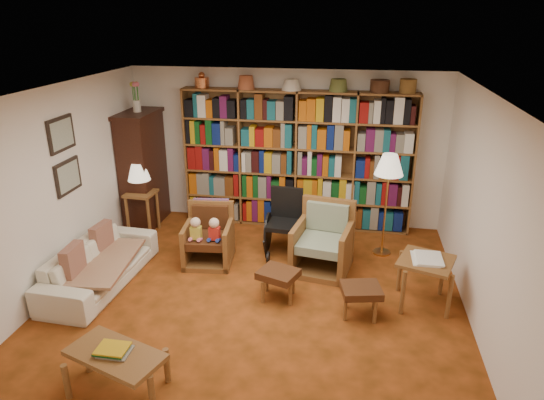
% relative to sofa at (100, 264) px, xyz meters
% --- Properties ---
extents(floor, '(5.00, 5.00, 0.00)m').
position_rel_sofa_xyz_m(floor, '(2.05, -0.03, -0.27)').
color(floor, '#AB4A1A').
rests_on(floor, ground).
extents(ceiling, '(5.00, 5.00, 0.00)m').
position_rel_sofa_xyz_m(ceiling, '(2.05, -0.03, 2.23)').
color(ceiling, white).
rests_on(ceiling, wall_back).
extents(wall_back, '(5.00, 0.00, 5.00)m').
position_rel_sofa_xyz_m(wall_back, '(2.05, 2.47, 0.98)').
color(wall_back, white).
rests_on(wall_back, floor).
extents(wall_front, '(5.00, 0.00, 5.00)m').
position_rel_sofa_xyz_m(wall_front, '(2.05, -2.53, 0.98)').
color(wall_front, white).
rests_on(wall_front, floor).
extents(wall_left, '(0.00, 5.00, 5.00)m').
position_rel_sofa_xyz_m(wall_left, '(-0.45, -0.03, 0.98)').
color(wall_left, white).
rests_on(wall_left, floor).
extents(wall_right, '(0.00, 5.00, 5.00)m').
position_rel_sofa_xyz_m(wall_right, '(4.55, -0.03, 0.98)').
color(wall_right, white).
rests_on(wall_right, floor).
extents(bookshelf, '(3.60, 0.30, 2.42)m').
position_rel_sofa_xyz_m(bookshelf, '(2.25, 2.30, 0.90)').
color(bookshelf, brown).
rests_on(bookshelf, floor).
extents(curio_cabinet, '(0.50, 0.95, 2.40)m').
position_rel_sofa_xyz_m(curio_cabinet, '(-0.20, 1.97, 0.68)').
color(curio_cabinet, '#351A0E').
rests_on(curio_cabinet, floor).
extents(framed_pictures, '(0.03, 0.52, 0.97)m').
position_rel_sofa_xyz_m(framed_pictures, '(-0.43, 0.27, 1.35)').
color(framed_pictures, black).
rests_on(framed_pictures, wall_left).
extents(sofa, '(1.90, 0.82, 0.55)m').
position_rel_sofa_xyz_m(sofa, '(0.00, 0.00, 0.00)').
color(sofa, silver).
rests_on(sofa, floor).
extents(sofa_throw, '(0.83, 1.37, 0.04)m').
position_rel_sofa_xyz_m(sofa_throw, '(0.05, 0.00, 0.03)').
color(sofa_throw, beige).
rests_on(sofa_throw, sofa).
extents(cushion_left, '(0.15, 0.38, 0.37)m').
position_rel_sofa_xyz_m(cushion_left, '(-0.13, 0.35, 0.18)').
color(cushion_left, maroon).
rests_on(cushion_left, sofa).
extents(cushion_right, '(0.15, 0.40, 0.39)m').
position_rel_sofa_xyz_m(cushion_right, '(-0.13, -0.35, 0.18)').
color(cushion_right, maroon).
rests_on(cushion_right, sofa).
extents(side_table_lamp, '(0.45, 0.45, 0.68)m').
position_rel_sofa_xyz_m(side_table_lamp, '(-0.10, 1.58, 0.23)').
color(side_table_lamp, brown).
rests_on(side_table_lamp, floor).
extents(table_lamp, '(0.35, 0.35, 0.47)m').
position_rel_sofa_xyz_m(table_lamp, '(-0.10, 1.58, 0.73)').
color(table_lamp, gold).
rests_on(table_lamp, side_table_lamp).
extents(armchair_leather, '(0.71, 0.75, 0.83)m').
position_rel_sofa_xyz_m(armchair_leather, '(1.21, 0.87, 0.07)').
color(armchair_leather, brown).
rests_on(armchair_leather, floor).
extents(armchair_sage, '(0.86, 0.89, 0.92)m').
position_rel_sofa_xyz_m(armchair_sage, '(2.79, 0.94, 0.08)').
color(armchair_sage, brown).
rests_on(armchair_sage, floor).
extents(wheelchair, '(0.55, 0.77, 0.96)m').
position_rel_sofa_xyz_m(wheelchair, '(2.22, 1.29, 0.16)').
color(wheelchair, black).
rests_on(wheelchair, floor).
extents(floor_lamp, '(0.40, 0.40, 1.50)m').
position_rel_sofa_xyz_m(floor_lamp, '(3.62, 1.47, 1.02)').
color(floor_lamp, gold).
rests_on(floor_lamp, floor).
extents(side_table_papers, '(0.75, 0.75, 0.63)m').
position_rel_sofa_xyz_m(side_table_papers, '(4.04, 0.21, 0.24)').
color(side_table_papers, brown).
rests_on(side_table_papers, floor).
extents(footstool_a, '(0.55, 0.51, 0.38)m').
position_rel_sofa_xyz_m(footstool_a, '(2.32, 0.04, 0.04)').
color(footstool_a, '#4A2513').
rests_on(footstool_a, floor).
extents(footstool_b, '(0.51, 0.46, 0.38)m').
position_rel_sofa_xyz_m(footstool_b, '(3.31, -0.16, 0.04)').
color(footstool_b, '#4A2513').
rests_on(footstool_b, floor).
extents(coffee_table, '(1.00, 0.72, 0.47)m').
position_rel_sofa_xyz_m(coffee_table, '(1.10, -1.75, 0.09)').
color(coffee_table, brown).
rests_on(coffee_table, floor).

